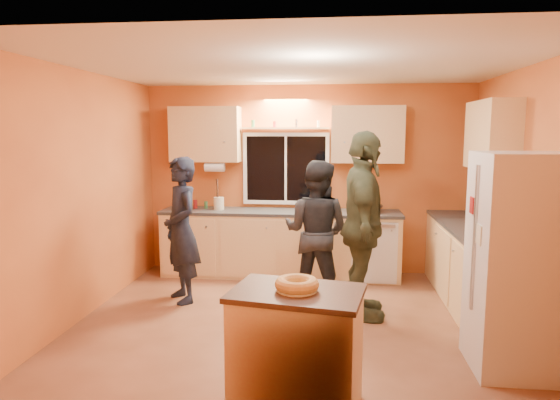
# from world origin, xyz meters

# --- Properties ---
(ground) EXTENTS (4.50, 4.50, 0.00)m
(ground) POSITION_xyz_m (0.00, 0.00, 0.00)
(ground) COLOR brown
(ground) RESTS_ON ground
(room_shell) EXTENTS (4.54, 4.04, 2.61)m
(room_shell) POSITION_xyz_m (0.12, 0.41, 1.62)
(room_shell) COLOR orange
(room_shell) RESTS_ON ground
(back_counter) EXTENTS (4.23, 0.62, 0.90)m
(back_counter) POSITION_xyz_m (0.01, 1.70, 0.45)
(back_counter) COLOR #E4AB77
(back_counter) RESTS_ON ground
(right_counter) EXTENTS (0.62, 1.84, 0.90)m
(right_counter) POSITION_xyz_m (1.95, 0.50, 0.45)
(right_counter) COLOR #E4AB77
(right_counter) RESTS_ON ground
(refrigerator) EXTENTS (0.72, 0.70, 1.80)m
(refrigerator) POSITION_xyz_m (1.89, -0.80, 0.90)
(refrigerator) COLOR silver
(refrigerator) RESTS_ON ground
(island) EXTENTS (0.99, 0.76, 0.87)m
(island) POSITION_xyz_m (0.13, -1.60, 0.44)
(island) COLOR #E4AB77
(island) RESTS_ON ground
(bundt_pastry) EXTENTS (0.31, 0.31, 0.09)m
(bundt_pastry) POSITION_xyz_m (0.13, -1.60, 0.92)
(bundt_pastry) COLOR tan
(bundt_pastry) RESTS_ON island
(person_left) EXTENTS (0.68, 0.73, 1.68)m
(person_left) POSITION_xyz_m (-1.37, 0.55, 0.84)
(person_left) COLOR black
(person_left) RESTS_ON ground
(person_center) EXTENTS (0.95, 0.84, 1.64)m
(person_center) POSITION_xyz_m (0.18, 0.71, 0.82)
(person_center) COLOR black
(person_center) RESTS_ON ground
(person_right) EXTENTS (0.50, 1.16, 1.97)m
(person_right) POSITION_xyz_m (0.68, 0.24, 0.99)
(person_right) COLOR #2D3220
(person_right) RESTS_ON ground
(mixing_bowl) EXTENTS (0.51, 0.51, 0.10)m
(mixing_bowl) POSITION_xyz_m (0.80, 1.73, 0.95)
(mixing_bowl) COLOR black
(mixing_bowl) RESTS_ON back_counter
(utensil_crock) EXTENTS (0.14, 0.14, 0.17)m
(utensil_crock) POSITION_xyz_m (-1.20, 1.71, 0.99)
(utensil_crock) COLOR beige
(utensil_crock) RESTS_ON back_counter
(potted_plant) EXTENTS (0.34, 0.32, 0.31)m
(potted_plant) POSITION_xyz_m (1.98, 0.54, 1.05)
(potted_plant) COLOR gray
(potted_plant) RESTS_ON right_counter
(red_box) EXTENTS (0.18, 0.15, 0.07)m
(red_box) POSITION_xyz_m (1.98, 0.28, 0.94)
(red_box) COLOR maroon
(red_box) RESTS_ON right_counter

